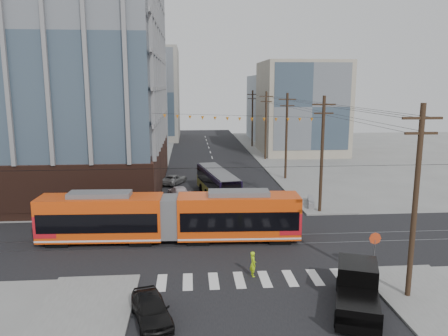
% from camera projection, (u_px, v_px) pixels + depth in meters
% --- Properties ---
extents(ground, '(160.00, 160.00, 0.00)m').
position_uv_depth(ground, '(246.00, 261.00, 30.09)').
color(ground, slate).
extents(office_building, '(30.00, 25.00, 28.60)m').
position_uv_depth(office_building, '(23.00, 63.00, 48.22)').
color(office_building, '#381E16').
rests_on(office_building, ground).
extents(bg_bldg_nw_near, '(18.00, 16.00, 18.00)m').
position_uv_depth(bg_bldg_nw_near, '(115.00, 102.00, 78.00)').
color(bg_bldg_nw_near, '#8C99A5').
rests_on(bg_bldg_nw_near, ground).
extents(bg_bldg_ne_near, '(14.00, 14.00, 16.00)m').
position_uv_depth(bg_bldg_ne_near, '(301.00, 108.00, 76.87)').
color(bg_bldg_ne_near, gray).
rests_on(bg_bldg_ne_near, ground).
extents(bg_bldg_nw_far, '(16.00, 18.00, 20.00)m').
position_uv_depth(bg_bldg_nw_far, '(143.00, 94.00, 97.64)').
color(bg_bldg_nw_far, gray).
rests_on(bg_bldg_nw_far, ground).
extents(bg_bldg_ne_far, '(16.00, 16.00, 14.00)m').
position_uv_depth(bg_bldg_ne_far, '(287.00, 108.00, 96.80)').
color(bg_bldg_ne_far, '#8C99A5').
rests_on(bg_bldg_ne_far, ground).
extents(utility_pole_near, '(0.30, 0.30, 11.00)m').
position_uv_depth(utility_pole_near, '(415.00, 204.00, 23.86)').
color(utility_pole_near, black).
rests_on(utility_pole_near, ground).
extents(utility_pole_far, '(0.30, 0.30, 11.00)m').
position_uv_depth(utility_pole_far, '(252.00, 119.00, 84.58)').
color(utility_pole_far, black).
rests_on(utility_pole_far, ground).
extents(streetcar, '(19.94, 3.60, 3.82)m').
position_uv_depth(streetcar, '(170.00, 218.00, 33.51)').
color(streetcar, '#D4400C').
rests_on(streetcar, ground).
extents(city_bus, '(4.24, 10.94, 3.03)m').
position_uv_depth(city_bus, '(218.00, 184.00, 46.83)').
color(city_bus, black).
rests_on(city_bus, ground).
extents(pickup_truck, '(4.10, 6.40, 2.04)m').
position_uv_depth(pickup_truck, '(358.00, 293.00, 23.28)').
color(pickup_truck, black).
rests_on(pickup_truck, ground).
extents(black_sedan, '(2.74, 4.43, 1.41)m').
position_uv_depth(black_sedan, '(151.00, 308.00, 22.26)').
color(black_sedan, black).
rests_on(black_sedan, ground).
extents(parked_car_silver, '(2.20, 5.08, 1.62)m').
position_uv_depth(parked_car_silver, '(177.00, 202.00, 42.00)').
color(parked_car_silver, '#ABB2C0').
rests_on(parked_car_silver, ground).
extents(parked_car_white, '(2.76, 4.74, 1.29)m').
position_uv_depth(parked_car_white, '(179.00, 192.00, 46.75)').
color(parked_car_white, silver).
rests_on(parked_car_white, ground).
extents(parked_car_grey, '(3.64, 4.84, 1.22)m').
position_uv_depth(parked_car_grey, '(174.00, 179.00, 53.32)').
color(parked_car_grey, slate).
rests_on(parked_car_grey, ground).
extents(pedestrian, '(0.46, 0.64, 1.63)m').
position_uv_depth(pedestrian, '(253.00, 264.00, 27.53)').
color(pedestrian, '#AADC13').
rests_on(pedestrian, ground).
extents(stop_sign, '(0.79, 0.79, 2.58)m').
position_uv_depth(stop_sign, '(374.00, 255.00, 27.80)').
color(stop_sign, '#BE3A17').
rests_on(stop_sign, ground).
extents(jersey_barrier, '(1.65, 3.71, 0.72)m').
position_uv_depth(jersey_barrier, '(311.00, 202.00, 43.72)').
color(jersey_barrier, slate).
rests_on(jersey_barrier, ground).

